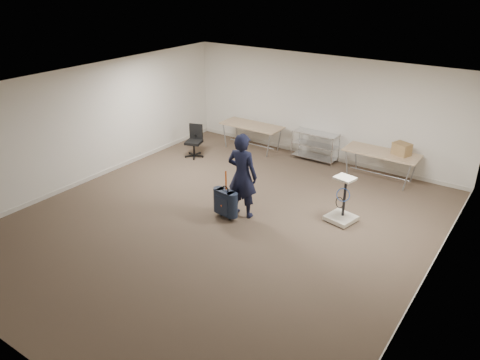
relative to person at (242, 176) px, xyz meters
The scene contains 10 objects.
ground 1.05m from the person, 104.56° to the right, with size 9.00×9.00×0.00m, color #4F3F30.
room_shell 1.24m from the person, 98.50° to the left, with size 8.00×9.00×9.00m.
folding_table_left 4.01m from the person, 120.52° to the left, with size 1.80×0.75×0.73m.
folding_table_right 3.88m from the person, 62.82° to the left, with size 1.80×0.75×0.73m.
wire_shelf 3.73m from the person, 92.03° to the left, with size 1.22×0.47×0.80m.
person is the anchor object (origin of this frame).
suitcase 0.67m from the person, 121.28° to the right, with size 0.42×0.27×1.08m.
office_chair 3.71m from the person, 145.80° to the left, with size 0.54×0.54×0.89m.
equipment_cart 2.18m from the person, 27.21° to the left, with size 0.65×0.65×1.00m.
cardboard_box 4.16m from the person, 57.99° to the left, with size 0.39×0.30×0.30m, color #9E7C49.
Camera 1 is at (5.11, -6.77, 4.84)m, focal length 35.00 mm.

